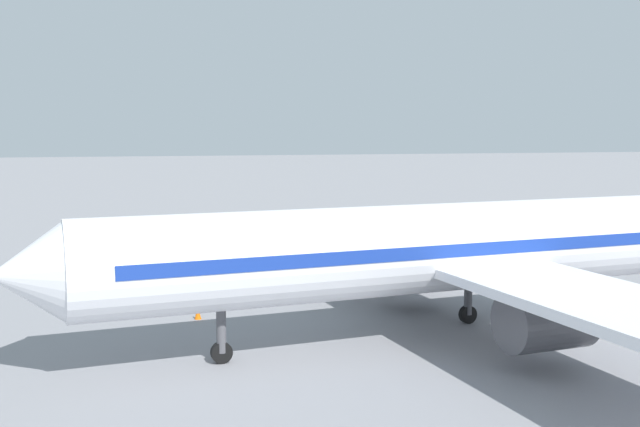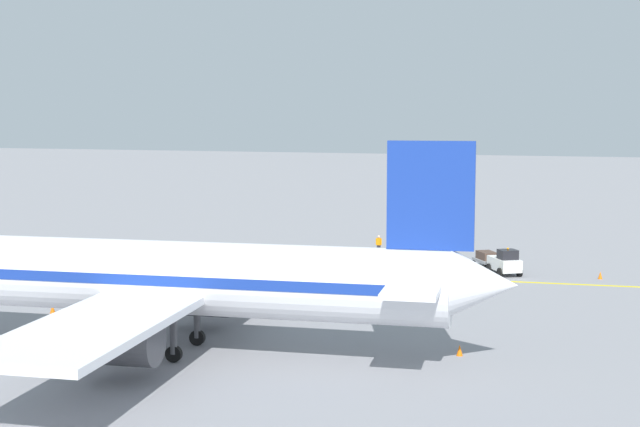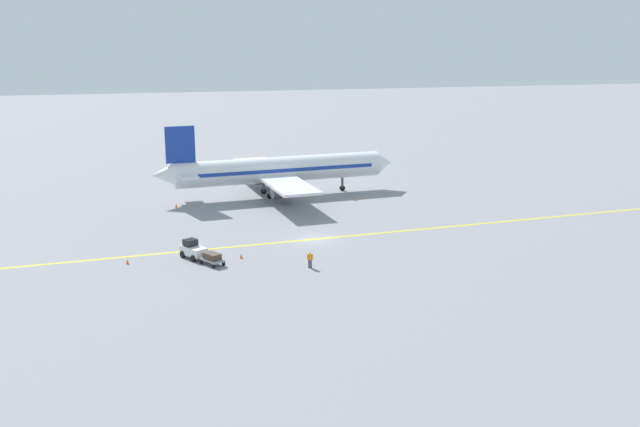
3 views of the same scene
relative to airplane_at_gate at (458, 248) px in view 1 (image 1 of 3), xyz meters
The scene contains 9 objects.
ground_plane 23.62m from the airplane_at_gate, ahead, with size 400.00×400.00×0.00m, color gray.
apron_yellow_centreline 23.62m from the airplane_at_gate, ahead, with size 0.40×120.00×0.01m, color yellow.
airplane_at_gate is the anchor object (origin of this frame).
baggage_tug_white 30.70m from the airplane_at_gate, 26.52° to the right, with size 3.34×2.89×2.11m.
baggage_cart_trailing 32.55m from the airplane_at_gate, 21.55° to the right, with size 2.95×2.56×1.24m.
ground_crew_worker 33.53m from the airplane_at_gate, ahead, with size 0.32×0.56×1.68m.
traffic_cone_near_nose 12.12m from the airplane_at_gate, 61.09° to the left, with size 0.32×0.32×0.55m, color orange.
traffic_cone_mid_apron 34.74m from the airplane_at_gate, 36.13° to the right, with size 0.32×0.32×0.55m, color orange.
traffic_cone_far_edge 30.14m from the airplane_at_gate, 17.01° to the right, with size 0.32×0.32×0.55m, color orange.
Camera 1 is at (-51.31, 13.09, 8.57)m, focal length 42.00 mm.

